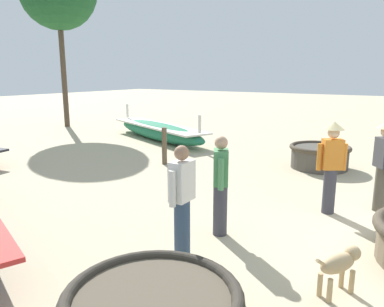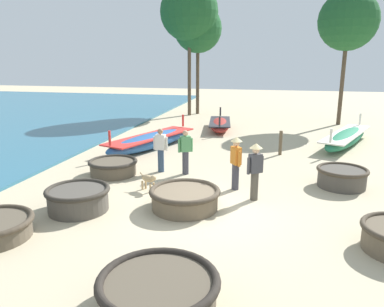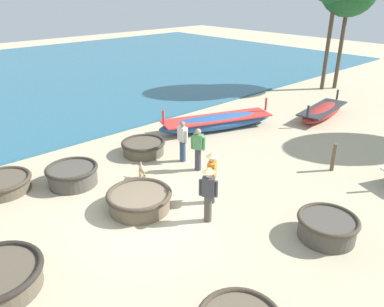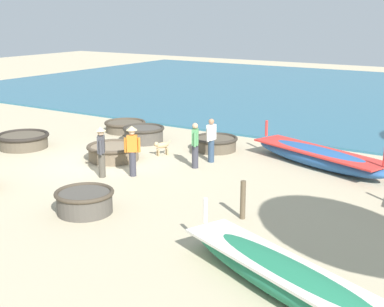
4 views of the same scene
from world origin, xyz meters
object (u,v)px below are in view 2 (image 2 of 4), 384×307
object	(u,v)px
fisherman_with_hat	(185,151)
mooring_post_shoreline	(281,143)
coracle_weathered	(342,177)
long_boat_ochre_hull	(220,124)
coracle_center	(113,167)
dog	(149,179)
long_boat_green_hull	(346,138)
tree_center	(348,21)
fisherman_standing_left	(255,168)
fisherman_crouching	(236,160)
coracle_front_right	(78,198)
tree_rightmost	(189,12)
long_boat_red_hull	(151,140)
fisherman_standing_right	(161,149)
coracle_nearest	(185,198)
tree_tall_back	(198,29)
coracle_tilted	(159,291)

from	to	relation	value
fisherman_with_hat	mooring_post_shoreline	bearing A→B (deg)	47.29
coracle_weathered	long_boat_ochre_hull	size ratio (longest dim) A/B	0.38
coracle_center	mooring_post_shoreline	bearing A→B (deg)	36.02
long_boat_ochre_hull	dog	distance (m)	10.51
coracle_weathered	long_boat_green_hull	xyz separation A→B (m)	(1.12, 6.29, 0.01)
fisherman_with_hat	tree_center	distance (m)	14.65
fisherman_standing_left	fisherman_with_hat	bearing A→B (deg)	141.91
coracle_weathered	coracle_center	bearing A→B (deg)	-176.87
fisherman_crouching	fisherman_standing_left	world-z (taller)	same
coracle_front_right	fisherman_standing_left	bearing A→B (deg)	21.86
coracle_weathered	tree_rightmost	world-z (taller)	tree_rightmost
long_boat_red_hull	fisherman_with_hat	world-z (taller)	fisherman_with_hat
fisherman_standing_right	long_boat_ochre_hull	bearing A→B (deg)	84.33
fisherman_with_hat	tree_rightmost	xyz separation A→B (m)	(-3.06, 13.70, 6.13)
long_boat_green_hull	mooring_post_shoreline	bearing A→B (deg)	-139.69
long_boat_green_hull	fisherman_standing_left	bearing A→B (deg)	-115.02
long_boat_red_hull	long_boat_ochre_hull	xyz separation A→B (m)	(2.37, 5.09, -0.04)
long_boat_ochre_hull	mooring_post_shoreline	bearing A→B (deg)	-56.52
coracle_nearest	mooring_post_shoreline	world-z (taller)	mooring_post_shoreline
long_boat_red_hull	tree_center	xyz separation A→B (m)	(9.21, 8.43, 5.68)
coracle_nearest	long_boat_ochre_hull	xyz separation A→B (m)	(-0.80, 11.59, -0.00)
coracle_nearest	fisherman_standing_left	xyz separation A→B (m)	(1.79, 1.06, 0.65)
long_boat_green_hull	tree_tall_back	distance (m)	13.49
long_boat_red_hull	long_boat_green_hull	distance (m)	9.10
coracle_weathered	tree_rightmost	distance (m)	17.46
long_boat_red_hull	tree_center	size ratio (longest dim) A/B	0.73
long_boat_green_hull	fisherman_crouching	size ratio (longest dim) A/B	3.47
coracle_nearest	long_boat_green_hull	bearing A→B (deg)	58.65
long_boat_red_hull	long_boat_ochre_hull	bearing A→B (deg)	65.05
fisherman_crouching	tree_tall_back	bearing A→B (deg)	106.05
mooring_post_shoreline	long_boat_red_hull	bearing A→B (deg)	-179.56
coracle_nearest	tree_center	xyz separation A→B (m)	(6.04, 14.94, 5.72)
coracle_weathered	dog	xyz separation A→B (m)	(-5.83, -1.71, 0.04)
mooring_post_shoreline	tree_rightmost	bearing A→B (deg)	121.82
fisherman_standing_right	tree_rightmost	world-z (taller)	tree_rightmost
fisherman_standing_right	tree_tall_back	size ratio (longest dim) A/B	0.21
tree_rightmost	coracle_front_right	bearing A→B (deg)	-86.60
tree_tall_back	fisherman_crouching	bearing A→B (deg)	-73.95
tree_center	long_boat_ochre_hull	bearing A→B (deg)	-153.93
fisherman_standing_right	tree_rightmost	xyz separation A→B (m)	(-2.14, 13.61, 6.13)
fisherman_crouching	mooring_post_shoreline	world-z (taller)	fisherman_crouching
coracle_nearest	fisherman_with_hat	xyz separation A→B (m)	(-0.72, 3.03, 0.53)
fisherman_crouching	tree_center	world-z (taller)	tree_center
long_boat_ochre_hull	fisherman_standing_left	size ratio (longest dim) A/B	2.46
coracle_weathered	fisherman_with_hat	world-z (taller)	fisherman_with_hat
long_boat_red_hull	fisherman_with_hat	bearing A→B (deg)	-54.84
coracle_tilted	tree_tall_back	distance (m)	22.76
coracle_nearest	long_boat_green_hull	world-z (taller)	long_boat_green_hull
coracle_nearest	tree_center	world-z (taller)	tree_center
coracle_tilted	tree_center	distance (m)	20.66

